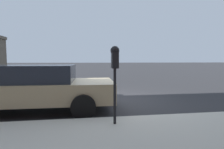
% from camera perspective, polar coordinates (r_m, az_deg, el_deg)
% --- Properties ---
extents(ground_plane, '(220.00, 220.00, 0.00)m').
position_cam_1_polar(ground_plane, '(6.52, 0.32, -8.65)').
color(ground_plane, '#2B2B2D').
extents(parking_meter, '(0.21, 0.19, 1.66)m').
position_cam_1_polar(parking_meter, '(3.67, 0.94, 3.26)').
color(parking_meter, black).
rests_on(parking_meter, sidewalk).
extents(car_tan, '(2.10, 4.54, 1.36)m').
position_cam_1_polar(car_tan, '(5.60, -24.02, -3.64)').
color(car_tan, tan).
rests_on(car_tan, ground_plane).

